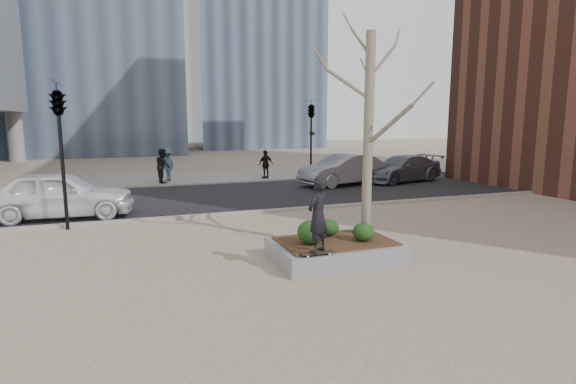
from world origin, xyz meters
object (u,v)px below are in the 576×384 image
object	(u,v)px
planter	(335,251)
skateboard	(317,254)
skateboarder	(318,215)
police_car	(59,194)

from	to	relation	value
planter	skateboard	world-z (taller)	skateboard
skateboarder	police_car	distance (m)	10.30
skateboard	skateboarder	distance (m)	0.87
planter	police_car	distance (m)	10.17
planter	skateboard	bearing A→B (deg)	-134.39
planter	skateboarder	size ratio (longest dim) A/B	1.81
skateboarder	skateboard	bearing A→B (deg)	180.00
planter	skateboard	distance (m)	1.26
skateboard	skateboarder	xyz separation A→B (m)	(0.00, 0.00, 0.87)
skateboard	skateboarder	world-z (taller)	skateboarder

